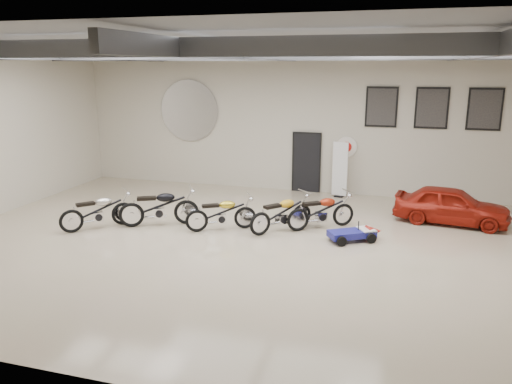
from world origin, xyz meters
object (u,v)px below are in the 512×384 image
(motorcycle_yellow, at_px, (281,213))
(motorcycle_red, at_px, (321,210))
(banner_stand, at_px, (340,170))
(motorcycle_silver, at_px, (97,210))
(go_kart, at_px, (356,231))
(motorcycle_black, at_px, (159,206))
(vintage_car, at_px, (451,205))
(motorcycle_gold, at_px, (221,213))

(motorcycle_yellow, xyz_separation_m, motorcycle_red, (1.02, 0.52, -0.00))
(banner_stand, bearing_deg, motorcycle_silver, -130.27)
(banner_stand, height_order, motorcycle_red, banner_stand)
(motorcycle_silver, distance_m, go_kart, 7.12)
(motorcycle_yellow, bearing_deg, motorcycle_black, 138.70)
(vintage_car, bearing_deg, motorcycle_red, 120.90)
(banner_stand, bearing_deg, motorcycle_black, -126.18)
(motorcycle_silver, distance_m, motorcycle_black, 1.69)
(motorcycle_silver, height_order, vintage_car, vintage_car)
(motorcycle_gold, bearing_deg, motorcycle_black, 153.87)
(motorcycle_black, relative_size, motorcycle_gold, 1.14)
(banner_stand, distance_m, motorcycle_gold, 5.30)
(banner_stand, height_order, motorcycle_silver, banner_stand)
(motorcycle_red, bearing_deg, vintage_car, -12.70)
(motorcycle_red, distance_m, go_kart, 1.31)
(motorcycle_yellow, xyz_separation_m, go_kart, (2.06, -0.23, -0.26))
(motorcycle_gold, height_order, motorcycle_yellow, motorcycle_yellow)
(banner_stand, distance_m, motorcycle_silver, 8.12)
(motorcycle_gold, bearing_deg, motorcycle_red, -10.26)
(banner_stand, relative_size, go_kart, 1.29)
(motorcycle_silver, xyz_separation_m, motorcycle_red, (6.00, 1.77, -0.00))
(motorcycle_gold, bearing_deg, motorcycle_yellow, -15.61)
(go_kart, bearing_deg, motorcycle_yellow, 141.80)
(motorcycle_black, distance_m, motorcycle_gold, 1.84)
(vintage_car, bearing_deg, motorcycle_gold, 119.14)
(motorcycle_gold, height_order, go_kart, motorcycle_gold)
(motorcycle_silver, height_order, motorcycle_gold, motorcycle_silver)
(banner_stand, bearing_deg, motorcycle_red, -82.86)
(banner_stand, height_order, motorcycle_black, banner_stand)
(go_kart, xyz_separation_m, vintage_car, (2.48, 2.28, 0.27))
(motorcycle_black, bearing_deg, motorcycle_red, -14.17)
(motorcycle_gold, xyz_separation_m, motorcycle_red, (2.64, 0.92, 0.02))
(motorcycle_yellow, distance_m, motorcycle_red, 1.14)
(motorcycle_silver, bearing_deg, motorcycle_black, -21.46)
(go_kart, bearing_deg, motorcycle_red, 112.55)
(banner_stand, height_order, motorcycle_gold, banner_stand)
(banner_stand, height_order, vintage_car, banner_stand)
(motorcycle_black, height_order, motorcycle_red, motorcycle_black)
(motorcycle_yellow, bearing_deg, banner_stand, 25.79)
(motorcycle_black, bearing_deg, motorcycle_silver, 178.64)
(go_kart, distance_m, vintage_car, 3.38)
(motorcycle_gold, relative_size, vintage_car, 0.61)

